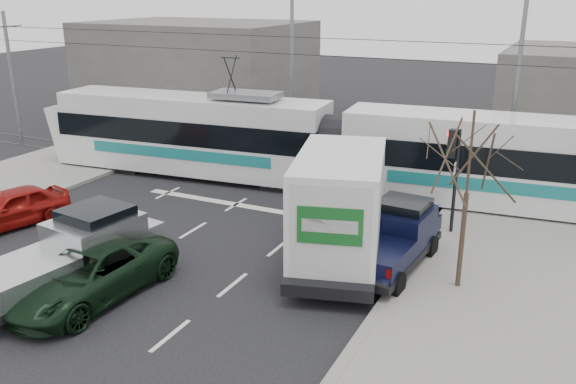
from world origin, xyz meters
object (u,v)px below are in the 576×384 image
at_px(box_truck, 341,206).
at_px(navy_pickup, 395,237).
at_px(bare_tree, 470,161).
at_px(street_lamp_far, 289,49).
at_px(green_car, 89,273).
at_px(traffic_signal, 453,159).
at_px(street_lamp_near, 514,64).
at_px(silver_pickup, 77,250).
at_px(red_car, 11,208).
at_px(tram, 335,146).

xyz_separation_m(box_truck, navy_pickup, (1.70, 0.20, -0.79)).
xyz_separation_m(bare_tree, box_truck, (-3.77, 0.52, -2.03)).
height_order(street_lamp_far, green_car, street_lamp_far).
distance_m(traffic_signal, navy_pickup, 3.84).
bearing_deg(street_lamp_near, bare_tree, -88.58).
relative_size(silver_pickup, green_car, 1.14).
bearing_deg(street_lamp_far, navy_pickup, -52.78).
relative_size(bare_tree, traffic_signal, 1.39).
bearing_deg(red_car, street_lamp_far, 92.88).
height_order(bare_tree, street_lamp_near, street_lamp_near).
distance_m(navy_pickup, red_car, 13.57).
distance_m(box_truck, red_car, 11.91).
bearing_deg(tram, traffic_signal, -33.97).
height_order(tram, green_car, tram).
height_order(street_lamp_near, green_car, street_lamp_near).
bearing_deg(street_lamp_far, street_lamp_near, -9.87).
relative_size(traffic_signal, green_car, 0.69).
xyz_separation_m(street_lamp_near, street_lamp_far, (-11.50, 2.00, 0.00)).
relative_size(box_truck, red_car, 1.85).
distance_m(silver_pickup, navy_pickup, 9.32).
bearing_deg(green_car, street_lamp_near, 65.26).
height_order(box_truck, green_car, box_truck).
xyz_separation_m(traffic_signal, green_car, (-7.92, -8.81, -2.01)).
xyz_separation_m(street_lamp_far, box_truck, (8.01, -12.98, -3.35)).
distance_m(street_lamp_near, navy_pickup, 11.69).
relative_size(silver_pickup, red_car, 1.48).
relative_size(tram, navy_pickup, 5.47).
height_order(traffic_signal, street_lamp_far, street_lamp_far).
distance_m(tram, red_car, 12.62).
bearing_deg(street_lamp_near, box_truck, -107.62).
distance_m(traffic_signal, street_lamp_far, 14.47).
height_order(street_lamp_near, box_truck, street_lamp_near).
bearing_deg(bare_tree, tram, 133.08).
bearing_deg(traffic_signal, tram, 151.28).
xyz_separation_m(street_lamp_far, red_car, (-3.60, -15.43, -4.42)).
relative_size(traffic_signal, red_car, 0.89).
xyz_separation_m(bare_tree, green_car, (-9.05, -4.81, -3.06)).
relative_size(bare_tree, green_car, 0.95).
distance_m(traffic_signal, red_car, 15.57).
distance_m(traffic_signal, green_car, 12.01).
height_order(street_lamp_near, navy_pickup, street_lamp_near).
relative_size(silver_pickup, navy_pickup, 1.25).
relative_size(traffic_signal, silver_pickup, 0.60).
relative_size(tram, silver_pickup, 4.38).
height_order(street_lamp_far, box_truck, street_lamp_far).
distance_m(bare_tree, box_truck, 4.32).
relative_size(bare_tree, tram, 0.19).
height_order(silver_pickup, navy_pickup, silver_pickup).
bearing_deg(silver_pickup, tram, 81.19).
bearing_deg(red_car, tram, 60.84).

